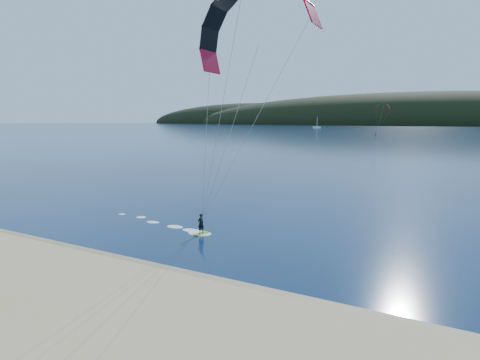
# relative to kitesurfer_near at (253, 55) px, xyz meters

# --- Properties ---
(ground) EXTENTS (1800.00, 1800.00, 0.00)m
(ground) POSITION_rel_kitesurfer_near_xyz_m (-4.76, -9.18, -12.70)
(ground) COLOR #071B3A
(ground) RESTS_ON ground
(wet_sand) EXTENTS (220.00, 2.50, 0.10)m
(wet_sand) POSITION_rel_kitesurfer_near_xyz_m (-4.76, -4.68, -12.65)
(wet_sand) COLOR #8E7A52
(wet_sand) RESTS_ON ground
(headland) EXTENTS (1200.00, 310.00, 140.00)m
(headland) POSITION_rel_kitesurfer_near_xyz_m (-4.13, 736.11, -12.70)
(headland) COLOR black
(headland) RESTS_ON ground
(kitesurfer_near) EXTENTS (21.21, 6.42, 16.17)m
(kitesurfer_near) POSITION_rel_kitesurfer_near_xyz_m (0.00, 0.00, 0.00)
(kitesurfer_near) COLOR #99C917
(kitesurfer_near) RESTS_ON ground
(kitesurfer_far) EXTENTS (7.99, 5.78, 16.03)m
(kitesurfer_far) POSITION_rel_kitesurfer_near_xyz_m (-21.43, 192.58, 0.60)
(kitesurfer_far) COLOR #99C917
(kitesurfer_far) RESTS_ON ground
(sailboat) EXTENTS (9.00, 5.57, 12.51)m
(sailboat) POSITION_rel_kitesurfer_near_xyz_m (-116.45, 389.20, -11.78)
(sailboat) COLOR white
(sailboat) RESTS_ON ground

